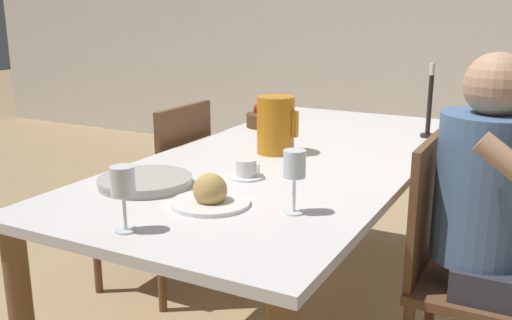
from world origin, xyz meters
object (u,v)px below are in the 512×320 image
Objects in this scene: wine_glass_juice at (123,185)px; serving_tray at (145,181)px; red_pitcher at (276,125)px; person_seated at (495,211)px; bread_plate at (210,195)px; candlestick_tall at (429,109)px; fruit_bowl at (266,118)px; wine_glass_water at (294,167)px; chair_opposite at (164,194)px; teacup_near_person at (246,170)px; chair_person_side at (460,268)px.

wine_glass_juice reaches higher than serving_tray.
red_pitcher is 0.74× the size of serving_tray.
serving_tray is at bearing -66.40° from person_seated.
candlestick_tall is (0.36, 1.21, 0.10)m from bread_plate.
bread_plate is at bearing -71.15° from fruit_bowl.
bread_plate is at bearing -168.20° from wine_glass_water.
chair_opposite reaches higher than fruit_bowl.
chair_opposite is at bearing -153.47° from candlestick_tall.
person_seated is 1.11m from wine_glass_juice.
red_pitcher is 0.97× the size of bread_plate.
wine_glass_juice is 0.57× the size of serving_tray.
candlestick_tall is (0.46, 0.57, 0.01)m from red_pitcher.
teacup_near_person is (0.04, 0.56, -0.10)m from wine_glass_juice.
person_seated is 9.70× the size of teacup_near_person.
wine_glass_juice is 0.57m from teacup_near_person.
wine_glass_juice is (-0.80, -0.76, 0.18)m from person_seated.
wine_glass_juice is at bearing -94.16° from teacup_near_person.
serving_tray is (-0.17, -0.58, -0.10)m from red_pitcher.
red_pitcher is 1.25× the size of wine_glass_water.
bread_plate is (-0.71, -0.49, 0.08)m from person_seated.
serving_tray is at bearing -106.49° from red_pitcher.
person_seated is at bearing 34.45° from bread_plate.
person_seated is 0.79m from teacup_near_person.
chair_opposite is 4.98× the size of wine_glass_water.
red_pitcher is 0.68m from wine_glass_water.
red_pitcher reaches higher than teacup_near_person.
red_pitcher is at bearing -59.26° from fruit_bowl.
chair_opposite is at bearing 123.27° from serving_tray.
wine_glass_juice is 1.54m from candlestick_tall.
candlestick_tall reaches higher than bread_plate.
wine_glass_water is 1.16m from candlestick_tall.
person_seated reaches higher than bread_plate.
person_seated is 3.91× the size of serving_tray.
chair_person_side is 0.76× the size of person_seated.
chair_opposite is 5.22× the size of wine_glass_juice.
wine_glass_water is at bearing -59.54° from fruit_bowl.
teacup_near_person is 0.63× the size of fruit_bowl.
candlestick_tall reaches higher than fruit_bowl.
red_pitcher is 0.91m from wine_glass_juice.
bread_plate is (-0.24, -0.05, -0.10)m from wine_glass_water.
candlestick_tall reaches higher than teacup_near_person.
wine_glass_juice is at bearing -77.95° from fruit_bowl.
chair_person_side is 0.76m from teacup_near_person.
red_pitcher is 0.69× the size of candlestick_tall.
bread_plate is at bearing -81.86° from teacup_near_person.
serving_tray is 1.30× the size of bread_plate.
person_seated is at bearing -28.76° from fruit_bowl.
wine_glass_water is 0.77× the size of bread_plate.
person_seated is at bearing -97.88° from chair_opposite.
wine_glass_juice reaches higher than bread_plate.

